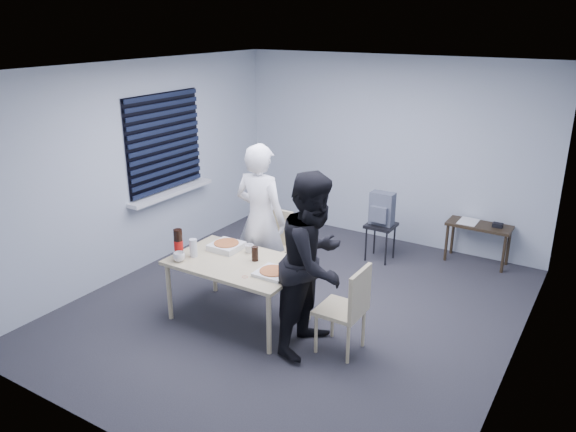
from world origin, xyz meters
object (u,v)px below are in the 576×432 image
Objects in this scene: dining_table at (238,267)px; stool at (381,232)px; person_black at (314,263)px; backpack at (382,209)px; chair_right at (349,305)px; soda_bottle at (178,244)px; person_white at (261,219)px; mug_a at (179,257)px; mug_b at (249,249)px; chair_far at (274,241)px; side_table at (479,230)px.

stool is at bearing 73.73° from dining_table.
backpack is (-0.26, 2.26, -0.17)m from person_black.
chair_right is 0.51m from person_black.
soda_bottle reaches higher than backpack.
person_black reaches higher than soda_bottle.
person_black is at bearing -97.49° from backpack.
soda_bottle is at bearing -158.71° from dining_table.
person_black is (-0.35, -0.06, 0.37)m from chair_right.
person_white is at bearing 66.34° from soda_bottle.
stool is at bearing 76.02° from backpack.
stool is at bearing 65.47° from mug_a.
soda_bottle is at bearing 97.98° from person_black.
dining_table reaches higher than stool.
person_black is at bearing 7.98° from soda_bottle.
backpack is at bearing 6.49° from person_black.
backpack is at bearing 70.97° from mug_b.
chair_far is 1.74m from chair_right.
side_table is 6.56× the size of mug_a.
chair_far reaches higher than mug_a.
chair_far is 1.54m from person_black.
backpack is 2.81m from mug_a.
backpack reaches higher than mug_b.
backpack is 2.11m from mug_b.
person_black is at bearing -83.55° from stool.
chair_right is at bearing -80.06° from person_black.
side_table is 1.60× the size of stool.
person_black is at bearing -42.09° from chair_far.
backpack is 2.77m from soda_bottle.
chair_right is at bearing -32.86° from chair_far.
dining_table is 0.78× the size of person_white.
person_black is at bearing -1.25° from dining_table.
backpack is at bearing 73.64° from dining_table.
chair_far is 1.00× the size of chair_right.
person_black reaches higher than mug_a.
dining_table is at bearing -178.14° from chair_right.
chair_right is 1.64m from person_white.
dining_table is 1.27m from chair_right.
stool is at bearing 71.08° from mug_b.
stool is (0.84, 1.56, -0.49)m from person_white.
mug_b is at bearing 49.25° from mug_a.
chair_far is 1.36m from mug_a.
mug_a is (-2.29, -3.14, 0.27)m from side_table.
chair_right is 1.90m from soda_bottle.
person_white reaches higher than chair_right.
side_table is at bearing 52.16° from soda_bottle.
dining_table is at bearing -120.34° from backpack.
soda_bottle reaches higher than side_table.
stool is 1.16× the size of backpack.
dining_table is 0.62m from mug_a.
chair_far reaches higher than stool.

